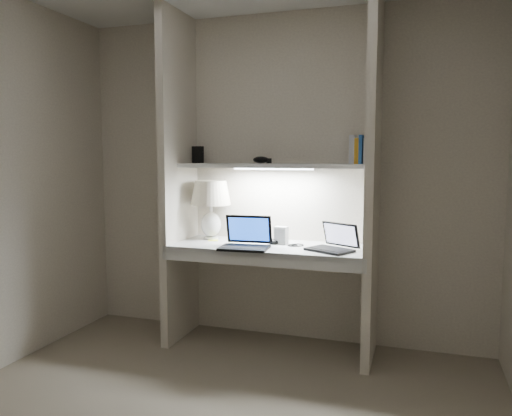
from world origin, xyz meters
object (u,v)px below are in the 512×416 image
at_px(table_lamp, 211,200).
at_px(laptop_main, 246,241).
at_px(speaker, 281,235).
at_px(laptop_netbook, 334,244).
at_px(book_row, 363,150).

bearing_deg(table_lamp, laptop_main, -35.14).
bearing_deg(speaker, laptop_netbook, -8.46).
relative_size(table_lamp, laptop_netbook, 1.21).
bearing_deg(laptop_netbook, table_lamp, -161.18).
distance_m(laptop_main, laptop_netbook, 0.62).
height_order(laptop_main, book_row, book_row).
relative_size(speaker, book_row, 0.64).
height_order(table_lamp, laptop_netbook, table_lamp).
height_order(laptop_main, laptop_netbook, laptop_main).
distance_m(table_lamp, speaker, 0.64).
height_order(laptop_netbook, speaker, laptop_netbook).
xyz_separation_m(speaker, book_row, (0.58, 0.09, 0.63)).
bearing_deg(laptop_netbook, laptop_main, -142.29).
xyz_separation_m(table_lamp, laptop_netbook, (0.99, -0.17, -0.27)).
height_order(table_lamp, laptop_main, table_lamp).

